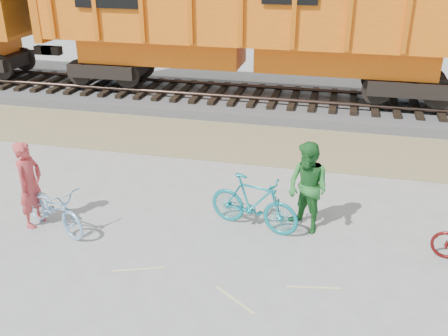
{
  "coord_description": "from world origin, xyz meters",
  "views": [
    {
      "loc": [
        2.09,
        -7.4,
        5.21
      ],
      "look_at": [
        -0.01,
        1.5,
        1.02
      ],
      "focal_mm": 40.0,
      "sensor_mm": 36.0,
      "label": 1
    }
  ],
  "objects_px": {
    "bicycle_blue": "(53,208)",
    "bicycle_teal": "(254,203)",
    "hopper_car_center": "(250,15)",
    "person_man": "(308,188)",
    "person_solo": "(30,184)"
  },
  "relations": [
    {
      "from": "bicycle_blue",
      "to": "bicycle_teal",
      "type": "height_order",
      "value": "bicycle_teal"
    },
    {
      "from": "hopper_car_center",
      "to": "person_solo",
      "type": "distance_m",
      "value": 9.45
    },
    {
      "from": "bicycle_teal",
      "to": "person_solo",
      "type": "relative_size",
      "value": 1.06
    },
    {
      "from": "hopper_car_center",
      "to": "bicycle_teal",
      "type": "distance_m",
      "value": 8.49
    },
    {
      "from": "bicycle_teal",
      "to": "bicycle_blue",
      "type": "bearing_deg",
      "value": 118.75
    },
    {
      "from": "bicycle_blue",
      "to": "person_solo",
      "type": "distance_m",
      "value": 0.65
    },
    {
      "from": "hopper_car_center",
      "to": "person_man",
      "type": "height_order",
      "value": "hopper_car_center"
    },
    {
      "from": "bicycle_teal",
      "to": "person_man",
      "type": "bearing_deg",
      "value": -63.89
    },
    {
      "from": "hopper_car_center",
      "to": "bicycle_teal",
      "type": "height_order",
      "value": "hopper_car_center"
    },
    {
      "from": "bicycle_blue",
      "to": "bicycle_teal",
      "type": "bearing_deg",
      "value": -51.6
    },
    {
      "from": "person_solo",
      "to": "hopper_car_center",
      "type": "bearing_deg",
      "value": -14.69
    },
    {
      "from": "bicycle_blue",
      "to": "person_man",
      "type": "xyz_separation_m",
      "value": [
        4.79,
        1.14,
        0.43
      ]
    },
    {
      "from": "bicycle_teal",
      "to": "person_man",
      "type": "height_order",
      "value": "person_man"
    },
    {
      "from": "bicycle_blue",
      "to": "person_man",
      "type": "height_order",
      "value": "person_man"
    },
    {
      "from": "person_man",
      "to": "hopper_car_center",
      "type": "bearing_deg",
      "value": 147.21
    }
  ]
}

